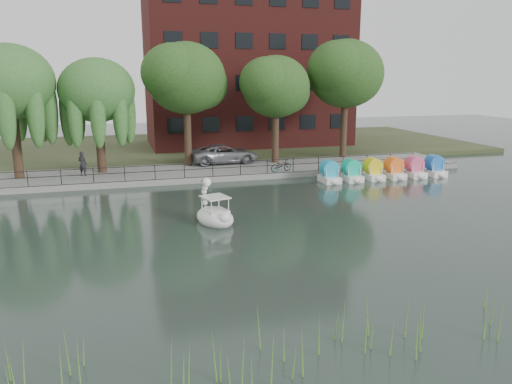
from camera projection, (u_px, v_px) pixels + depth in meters
name	position (u px, v px, depth m)	size (l,w,h in m)	color
ground_plane	(270.00, 240.00, 22.77)	(120.00, 120.00, 0.00)	#2F3E3A
promenade	(206.00, 172.00, 37.69)	(40.00, 6.00, 0.40)	gray
kerb	(214.00, 179.00, 34.93)	(40.00, 0.25, 0.40)	gray
land_strip	(181.00, 147.00, 50.80)	(60.00, 22.00, 0.36)	#47512D
railing	(213.00, 166.00, 34.90)	(32.00, 0.05, 1.00)	black
apartment_building	(247.00, 54.00, 50.55)	(20.00, 10.07, 18.00)	#4C1E16
willow_left	(9.00, 82.00, 33.14)	(5.88, 5.88, 9.01)	#473323
willow_mid	(97.00, 91.00, 35.23)	(5.32, 5.32, 8.15)	#473323
broadleaf_center	(186.00, 79.00, 37.72)	(6.00, 6.00, 9.25)	#473323
broadleaf_right	(276.00, 87.00, 39.29)	(5.40, 5.40, 8.32)	#473323
broadleaf_far	(346.00, 74.00, 41.74)	(6.30, 6.30, 9.71)	#473323
minivan	(224.00, 153.00, 39.98)	(6.21, 2.85, 1.73)	gray
bicycle	(281.00, 165.00, 36.60)	(1.72, 0.60, 1.00)	gray
pedestrian	(82.00, 162.00, 34.91)	(0.71, 0.48, 1.98)	black
swan_boat	(214.00, 214.00, 25.25)	(2.27, 2.93, 2.19)	white
pedal_boat_row	(383.00, 170.00, 36.02)	(9.65, 1.70, 1.40)	white
reed_bank	(436.00, 316.00, 14.28)	(24.00, 2.40, 1.20)	#669938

